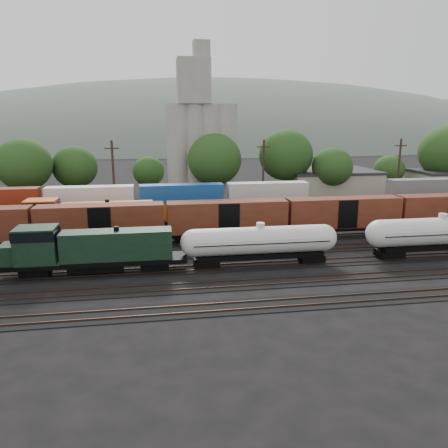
{
  "coord_description": "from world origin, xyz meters",
  "views": [
    {
      "loc": [
        -5.6,
        -47.75,
        14.97
      ],
      "look_at": [
        2.29,
        2.0,
        3.0
      ],
      "focal_mm": 35.0,
      "sensor_mm": 36.0,
      "label": 1
    }
  ],
  "objects": [
    {
      "name": "ground",
      "position": [
        0.0,
        0.0,
        0.0
      ],
      "size": [
        600.0,
        600.0,
        0.0
      ],
      "primitive_type": "plane",
      "color": "black"
    },
    {
      "name": "tracks",
      "position": [
        0.0,
        0.0,
        0.05
      ],
      "size": [
        180.0,
        33.2,
        0.2
      ],
      "color": "black",
      "rests_on": "ground"
    },
    {
      "name": "green_locomotive",
      "position": [
        -12.68,
        -5.0,
        2.7
      ],
      "size": [
        17.91,
        3.16,
        4.74
      ],
      "color": "black",
      "rests_on": "ground"
    },
    {
      "name": "tank_car_a",
      "position": [
        5.01,
        -5.0,
        2.6
      ],
      "size": [
        16.68,
        2.99,
        4.37
      ],
      "color": "silver",
      "rests_on": "ground"
    },
    {
      "name": "tank_car_b",
      "position": [
        25.73,
        -5.0,
        2.76
      ],
      "size": [
        17.74,
        3.18,
        4.65
      ],
      "color": "silver",
      "rests_on": "ground"
    },
    {
      "name": "orange_locomotive",
      "position": [
        -15.22,
        10.0,
        2.76
      ],
      "size": [
        19.45,
        3.24,
        4.86
      ],
      "color": "black",
      "rests_on": "ground"
    },
    {
      "name": "boxcar_string",
      "position": [
        -4.51,
        5.0,
        3.12
      ],
      "size": [
        122.8,
        2.9,
        4.2
      ],
      "color": "black",
      "rests_on": "ground"
    },
    {
      "name": "container_wall",
      "position": [
        -5.78,
        15.0,
        2.7
      ],
      "size": [
        160.0,
        2.6,
        5.8
      ],
      "color": "black",
      "rests_on": "ground"
    },
    {
      "name": "grain_silo",
      "position": [
        3.28,
        36.0,
        11.26
      ],
      "size": [
        13.4,
        5.0,
        29.0
      ],
      "color": "#99968C",
      "rests_on": "ground"
    },
    {
      "name": "industrial_sheds",
      "position": [
        6.63,
        35.25,
        2.56
      ],
      "size": [
        119.38,
        17.26,
        5.1
      ],
      "color": "#9E937F",
      "rests_on": "ground"
    },
    {
      "name": "tree_band",
      "position": [
        10.06,
        34.18,
        7.48
      ],
      "size": [
        163.9,
        16.75,
        13.96
      ],
      "color": "black",
      "rests_on": "ground"
    },
    {
      "name": "utility_poles",
      "position": [
        0.0,
        22.0,
        6.21
      ],
      "size": [
        122.2,
        0.36,
        12.0
      ],
      "color": "black",
      "rests_on": "ground"
    },
    {
      "name": "distant_hills",
      "position": [
        23.92,
        260.0,
        -20.56
      ],
      "size": [
        860.0,
        286.0,
        130.0
      ],
      "color": "#59665B",
      "rests_on": "ground"
    }
  ]
}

